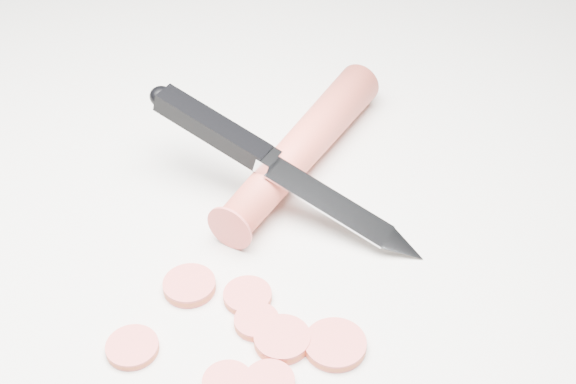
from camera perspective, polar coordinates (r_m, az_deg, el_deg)
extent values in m
plane|color=beige|center=(0.56, -5.43, -4.81)|extent=(2.40, 2.40, 0.00)
cylinder|color=#D44636|center=(0.62, 1.00, 3.18)|extent=(0.16, 0.18, 0.03)
cylinder|color=#D04A44|center=(0.51, -11.01, -10.79)|extent=(0.03, 0.03, 0.01)
cylinder|color=#D04A44|center=(0.49, -4.31, -13.43)|extent=(0.03, 0.03, 0.01)
cylinder|color=#D04A44|center=(0.51, -0.41, -10.43)|extent=(0.04, 0.04, 0.01)
cylinder|color=#D04A44|center=(0.49, -1.35, -13.43)|extent=(0.03, 0.03, 0.01)
cylinder|color=#D04A44|center=(0.53, -2.89, -7.39)|extent=(0.03, 0.03, 0.01)
cylinder|color=#D04A44|center=(0.54, -7.03, -6.62)|extent=(0.03, 0.03, 0.01)
cylinder|color=#D04A44|center=(0.52, -2.24, -9.20)|extent=(0.03, 0.03, 0.01)
cylinder|color=#D04A44|center=(0.50, 3.37, -10.78)|extent=(0.04, 0.04, 0.01)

